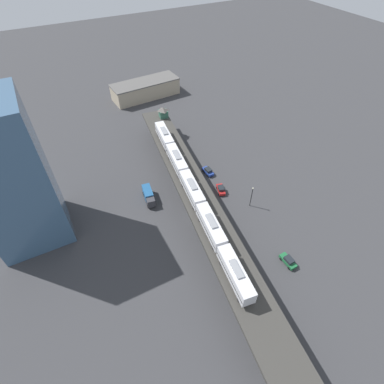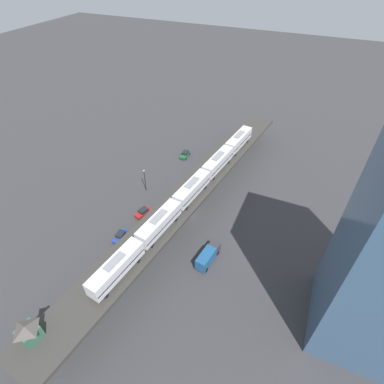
{
  "view_description": "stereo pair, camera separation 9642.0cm",
  "coord_description": "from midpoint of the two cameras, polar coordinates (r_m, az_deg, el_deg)",
  "views": [
    {
      "loc": [
        -26.42,
        -46.88,
        61.59
      ],
      "look_at": [
        -1.26,
        1.07,
        8.5
      ],
      "focal_mm": 28.0,
      "sensor_mm": 36.0,
      "label": 1
    },
    {
      "loc": [
        -22.25,
        49.11,
        53.42
      ],
      "look_at": [
        -1.26,
        1.07,
        8.5
      ],
      "focal_mm": 28.0,
      "sensor_mm": 36.0,
      "label": 2
    }
  ],
  "objects": [
    {
      "name": "street_lamp",
      "position": [
        66.25,
        -34.1,
        -24.61
      ],
      "size": [
        0.44,
        0.44,
        6.94
      ],
      "color": "black",
      "rests_on": "ground"
    },
    {
      "name": "signal_hut",
      "position": [
        70.47,
        -72.61,
        -47.48
      ],
      "size": [
        3.64,
        3.64,
        3.4
      ],
      "color": "#33604C",
      "rests_on": "elevated_viaduct"
    },
    {
      "name": "elevated_viaduct",
      "position": [
        56.94,
        -27.52,
        -34.18
      ],
      "size": [
        21.15,
        92.27,
        7.0
      ],
      "color": "#393733",
      "rests_on": "ground"
    },
    {
      "name": "street_car_red",
      "position": [
        66.46,
        -36.74,
        -33.03
      ],
      "size": [
        3.03,
        4.74,
        1.89
      ],
      "color": "#AD1E1E",
      "rests_on": "ground"
    },
    {
      "name": "street_car_green",
      "position": [
        71.25,
        -19.84,
        -15.62
      ],
      "size": [
        1.99,
        4.42,
        1.89
      ],
      "color": "#1E6638",
      "rests_on": "ground"
    },
    {
      "name": "ground_plane",
      "position": [
        62.45,
        -25.61,
        -35.94
      ],
      "size": [
        400.0,
        400.0,
        0.0
      ],
      "primitive_type": "plane",
      "color": "#38383A"
    },
    {
      "name": "street_car_blue",
      "position": [
        67.96,
        -44.14,
        -37.45
      ],
      "size": [
        2.15,
        4.5,
        1.89
      ],
      "color": "#233D93",
      "rests_on": "ground"
    },
    {
      "name": "subway_train",
      "position": [
        53.22,
        -28.91,
        -34.81
      ],
      "size": [
        11.48,
        62.18,
        4.45
      ],
      "color": "silver",
      "rests_on": "elevated_viaduct"
    },
    {
      "name": "delivery_truck",
      "position": [
        58.63,
        -28.0,
        -49.8
      ],
      "size": [
        3.27,
        7.45,
        3.2
      ],
      "color": "#333338",
      "rests_on": "ground"
    }
  ]
}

